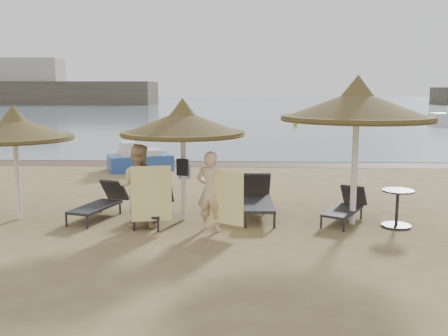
# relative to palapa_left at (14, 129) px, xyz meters

# --- Properties ---
(ground) EXTENTS (160.00, 160.00, 0.00)m
(ground) POSITION_rel_palapa_left_xyz_m (3.88, -0.90, -2.08)
(ground) COLOR olive
(ground) RESTS_ON ground
(sea) EXTENTS (200.00, 140.00, 0.03)m
(sea) POSITION_rel_palapa_left_xyz_m (3.88, 79.10, -2.07)
(sea) COLOR slate
(sea) RESTS_ON ground
(wet_sand_strip) EXTENTS (200.00, 1.60, 0.01)m
(wet_sand_strip) POSITION_rel_palapa_left_xyz_m (3.88, 8.50, -2.08)
(wet_sand_strip) COLOR brown
(wet_sand_strip) RESTS_ON ground
(far_shore) EXTENTS (150.00, 54.80, 12.00)m
(far_shore) POSITION_rel_palapa_left_xyz_m (-21.22, 76.93, 0.83)
(far_shore) COLOR brown
(far_shore) RESTS_ON ground
(palapa_left) EXTENTS (2.64, 2.64, 2.61)m
(palapa_left) POSITION_rel_palapa_left_xyz_m (0.00, 0.00, 0.00)
(palapa_left) COLOR white
(palapa_left) RESTS_ON ground
(palapa_center) EXTENTS (2.80, 2.80, 2.77)m
(palapa_center) POSITION_rel_palapa_left_xyz_m (3.79, 0.07, 0.12)
(palapa_center) COLOR white
(palapa_center) RESTS_ON ground
(palapa_right) EXTENTS (3.30, 3.30, 3.27)m
(palapa_right) POSITION_rel_palapa_left_xyz_m (7.57, -0.07, 0.52)
(palapa_right) COLOR white
(palapa_right) RESTS_ON ground
(lounger_far_left) EXTENTS (1.07, 1.87, 0.80)m
(lounger_far_left) POSITION_rel_palapa_left_xyz_m (1.83, 0.26, -1.72)
(lounger_far_left) COLOR #28272E
(lounger_far_left) RESTS_ON ground
(lounger_near_left) EXTENTS (0.65, 1.77, 0.78)m
(lounger_near_left) POSITION_rel_palapa_left_xyz_m (3.14, 0.07, -1.73)
(lounger_near_left) COLOR #28272E
(lounger_near_left) RESTS_ON ground
(lounger_near_right) EXTENTS (0.74, 2.08, 0.92)m
(lounger_near_right) POSITION_rel_palapa_left_xyz_m (5.48, 0.60, -1.67)
(lounger_near_right) COLOR #28272E
(lounger_near_right) RESTS_ON ground
(lounger_far_right) EXTENTS (1.28, 1.71, 0.74)m
(lounger_far_right) POSITION_rel_palapa_left_xyz_m (7.48, 0.18, -1.75)
(lounger_far_right) COLOR #28272E
(lounger_far_right) RESTS_ON ground
(side_table) EXTENTS (0.68, 0.68, 0.82)m
(side_table) POSITION_rel_palapa_left_xyz_m (8.48, -0.27, -1.70)
(side_table) COLOR #28272E
(side_table) RESTS_ON ground
(person_left) EXTENTS (0.97, 0.63, 2.10)m
(person_left) POSITION_rel_palapa_left_xyz_m (2.88, -0.52, -1.03)
(person_left) COLOR #DCB88D
(person_left) RESTS_ON ground
(person_right) EXTENTS (1.03, 0.82, 1.97)m
(person_right) POSITION_rel_palapa_left_xyz_m (4.46, -0.75, -1.10)
(person_right) COLOR #DCB88D
(person_right) RESTS_ON ground
(towel_left) EXTENTS (0.83, 0.19, 1.18)m
(towel_left) POSITION_rel_palapa_left_xyz_m (3.23, -0.87, -1.27)
(towel_left) COLOR yellow
(towel_left) RESTS_ON ground
(towel_right) EXTENTS (0.69, 0.42, 1.11)m
(towel_right) POSITION_rel_palapa_left_xyz_m (4.81, -1.00, -1.32)
(towel_right) COLOR yellow
(towel_right) RESTS_ON ground
(bag_patterned) EXTENTS (0.28, 0.17, 0.33)m
(bag_patterned) POSITION_rel_palapa_left_xyz_m (3.79, 0.25, -0.99)
(bag_patterned) COLOR white
(bag_patterned) RESTS_ON ground
(bag_dark) EXTENTS (0.27, 0.16, 0.37)m
(bag_dark) POSITION_rel_palapa_left_xyz_m (3.79, -0.09, -0.83)
(bag_dark) COLOR black
(bag_dark) RESTS_ON ground
(pedal_boat) EXTENTS (2.59, 2.09, 1.05)m
(pedal_boat) POSITION_rel_palapa_left_xyz_m (1.29, 6.97, -1.69)
(pedal_boat) COLOR #284C98
(pedal_boat) RESTS_ON ground
(buoy_left) EXTENTS (0.38, 0.38, 0.38)m
(buoy_left) POSITION_rel_palapa_left_xyz_m (-1.87, 24.22, -1.89)
(buoy_left) COLOR yellow
(buoy_left) RESTS_ON ground
(buoy_mid) EXTENTS (0.37, 0.37, 0.37)m
(buoy_mid) POSITION_rel_palapa_left_xyz_m (9.08, 28.37, -1.89)
(buoy_mid) COLOR yellow
(buoy_mid) RESTS_ON ground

